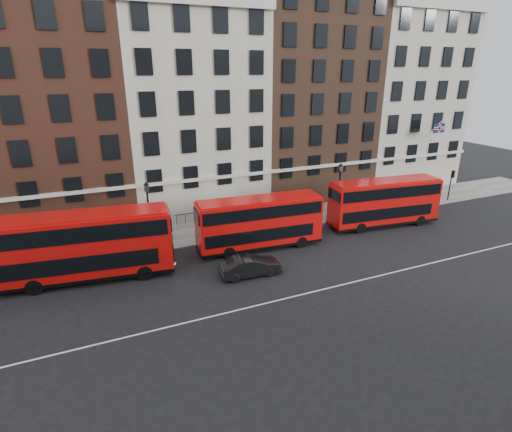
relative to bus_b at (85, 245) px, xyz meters
name	(u,v)px	position (x,y,z in m)	size (l,w,h in m)	color
ground	(268,285)	(10.87, -5.60, -2.53)	(120.00, 120.00, 0.00)	black
pavement	(218,229)	(10.87, 4.90, -2.45)	(80.00, 5.00, 0.15)	gray
kerb	(228,239)	(10.87, 2.40, -2.45)	(80.00, 0.30, 0.16)	gray
road_centre_line	(282,299)	(10.87, -7.60, -2.52)	(70.00, 0.12, 0.01)	white
building_terrace	(187,105)	(10.56, 12.28, 7.71)	(64.00, 11.95, 22.00)	#B3AA9B
bus_b	(85,245)	(0.00, 0.00, 0.00)	(11.45, 4.11, 4.71)	red
bus_c	(259,222)	(12.68, 0.00, -0.29)	(10.08, 3.14, 4.17)	red
bus_d	(384,201)	(25.00, 0.00, -0.22)	(10.41, 3.55, 4.29)	red
car_front	(250,266)	(10.28, -3.91, -1.82)	(1.50, 4.30, 1.42)	black
lamp_post_left	(149,211)	(4.81, 3.48, 0.55)	(0.44, 0.44, 5.33)	black
lamp_post_right	(339,189)	(22.11, 2.90, 0.55)	(0.44, 0.44, 5.33)	black
traffic_light	(452,180)	(36.42, 2.75, -0.08)	(0.25, 0.45, 3.27)	black
iron_railings	(211,215)	(10.87, 7.10, -1.88)	(6.60, 0.06, 1.00)	black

